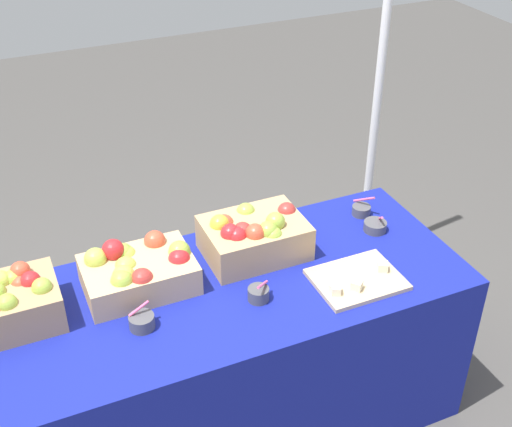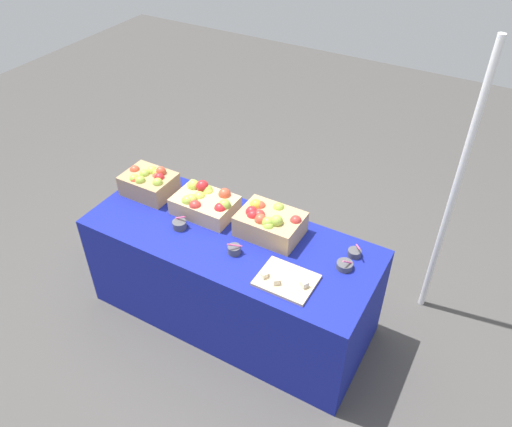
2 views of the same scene
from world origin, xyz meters
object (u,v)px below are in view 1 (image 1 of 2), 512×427
object	(u,v)px
apple_crate_right	(253,235)
sample_bowl_near	(142,321)
cutting_board_front	(357,280)
sample_bowl_mid	(361,210)
sample_bowl_far	(375,226)
sample_bowl_extra	(259,294)
apple_crate_left	(9,303)
tent_pole	(377,99)
apple_crate_middle	(138,270)

from	to	relation	value
apple_crate_right	sample_bowl_near	distance (m)	0.58
apple_crate_right	cutting_board_front	bearing A→B (deg)	-48.70
sample_bowl_mid	sample_bowl_far	xyz separation A→B (m)	(-0.01, -0.13, -0.00)
cutting_board_front	apple_crate_right	bearing A→B (deg)	131.30
sample_bowl_far	sample_bowl_extra	xyz separation A→B (m)	(-0.63, -0.21, 0.01)
apple_crate_left	apple_crate_right	bearing A→B (deg)	1.88
sample_bowl_mid	tent_pole	distance (m)	0.72
apple_crate_right	sample_bowl_mid	xyz separation A→B (m)	(0.54, 0.07, -0.07)
sample_bowl_near	sample_bowl_extra	world-z (taller)	sample_bowl_extra
apple_crate_left	sample_bowl_extra	distance (m)	0.87
sample_bowl_mid	apple_crate_left	bearing A→B (deg)	-175.97
cutting_board_front	tent_pole	world-z (taller)	tent_pole
sample_bowl_far	sample_bowl_extra	distance (m)	0.66
sample_bowl_far	cutting_board_front	bearing A→B (deg)	-132.84
apple_crate_middle	sample_bowl_near	world-z (taller)	apple_crate_middle
apple_crate_left	tent_pole	size ratio (longest dim) A/B	0.17
apple_crate_left	sample_bowl_mid	xyz separation A→B (m)	(1.48, 0.10, -0.07)
cutting_board_front	tent_pole	xyz separation A→B (m)	(0.66, 0.95, 0.24)
cutting_board_front	sample_bowl_far	world-z (taller)	sample_bowl_far
sample_bowl_far	sample_bowl_extra	world-z (taller)	sample_bowl_extra
apple_crate_right	sample_bowl_mid	size ratio (longest dim) A/B	3.94
tent_pole	sample_bowl_near	bearing A→B (deg)	-149.68
apple_crate_right	cutting_board_front	distance (m)	0.44
sample_bowl_near	tent_pole	bearing A→B (deg)	30.32
sample_bowl_mid	tent_pole	bearing A→B (deg)	53.68
apple_crate_middle	cutting_board_front	world-z (taller)	apple_crate_middle
sample_bowl_far	tent_pole	size ratio (longest dim) A/B	0.05
apple_crate_middle	tent_pole	world-z (taller)	tent_pole
cutting_board_front	sample_bowl_extra	xyz separation A→B (m)	(-0.38, 0.06, 0.02)
sample_bowl_far	sample_bowl_mid	bearing A→B (deg)	85.13
apple_crate_right	sample_bowl_extra	distance (m)	0.29
apple_crate_middle	cutting_board_front	xyz separation A→B (m)	(0.76, -0.31, -0.07)
sample_bowl_mid	tent_pole	xyz separation A→B (m)	(0.41, 0.55, 0.23)
apple_crate_middle	sample_bowl_mid	xyz separation A→B (m)	(1.02, 0.09, -0.05)
apple_crate_middle	apple_crate_right	size ratio (longest dim) A/B	1.02
cutting_board_front	sample_bowl_far	distance (m)	0.37
sample_bowl_extra	tent_pole	world-z (taller)	tent_pole
apple_crate_middle	tent_pole	size ratio (longest dim) A/B	0.20
apple_crate_left	tent_pole	bearing A→B (deg)	19.21
sample_bowl_far	tent_pole	bearing A→B (deg)	58.55
sample_bowl_far	apple_crate_middle	bearing A→B (deg)	177.80
sample_bowl_far	sample_bowl_extra	bearing A→B (deg)	-161.58
sample_bowl_mid	sample_bowl_far	bearing A→B (deg)	-94.87
tent_pole	apple_crate_middle	bearing A→B (deg)	-155.72
apple_crate_left	cutting_board_front	xyz separation A→B (m)	(1.22, -0.29, -0.08)
cutting_board_front	sample_bowl_far	bearing A→B (deg)	47.16
apple_crate_right	sample_bowl_mid	world-z (taller)	apple_crate_right
sample_bowl_extra	sample_bowl_mid	bearing A→B (deg)	27.90
sample_bowl_mid	sample_bowl_extra	bearing A→B (deg)	-152.10
apple_crate_middle	sample_bowl_extra	size ratio (longest dim) A/B	4.15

